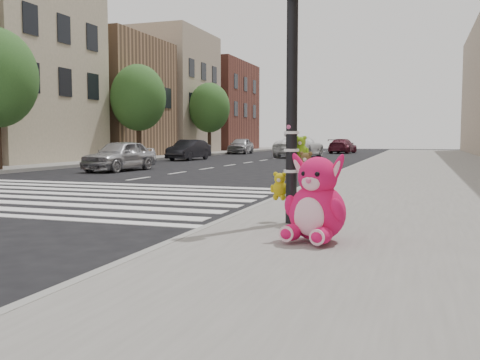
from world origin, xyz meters
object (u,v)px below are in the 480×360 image
at_px(car_silver_far, 120,155).
at_px(car_white_near, 299,147).
at_px(red_teddy, 316,220).
at_px(car_dark_far, 189,150).
at_px(signal_pole, 292,110).
at_px(pink_bunny, 316,205).

bearing_deg(car_silver_far, car_white_near, 81.69).
relative_size(red_teddy, car_white_near, 0.04).
distance_m(car_dark_far, car_white_near, 8.41).
height_order(signal_pole, pink_bunny, signal_pole).
bearing_deg(pink_bunny, red_teddy, 114.36).
bearing_deg(red_teddy, car_dark_far, 109.35).
relative_size(red_teddy, car_dark_far, 0.06).
xyz_separation_m(signal_pole, car_silver_far, (-9.89, 11.64, -1.13)).
xyz_separation_m(car_silver_far, car_dark_far, (-1.60, 10.45, -0.02)).
height_order(pink_bunny, car_dark_far, car_dark_far).
xyz_separation_m(car_silver_far, car_white_near, (3.78, 16.91, 0.09)).
xyz_separation_m(red_teddy, car_white_near, (-6.52, 28.84, 0.48)).
relative_size(car_silver_far, car_white_near, 0.71).
relative_size(signal_pole, car_silver_far, 1.08).
bearing_deg(car_white_near, red_teddy, 106.54).
relative_size(pink_bunny, car_silver_far, 0.29).
xyz_separation_m(red_teddy, car_silver_far, (-10.30, 11.93, 0.39)).
bearing_deg(pink_bunny, car_silver_far, 143.20).
xyz_separation_m(signal_pole, car_dark_far, (-11.49, 22.09, -1.15)).
relative_size(signal_pole, red_teddy, 18.70).
distance_m(pink_bunny, car_dark_far, 26.28).
bearing_deg(pink_bunny, signal_pole, 129.23).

